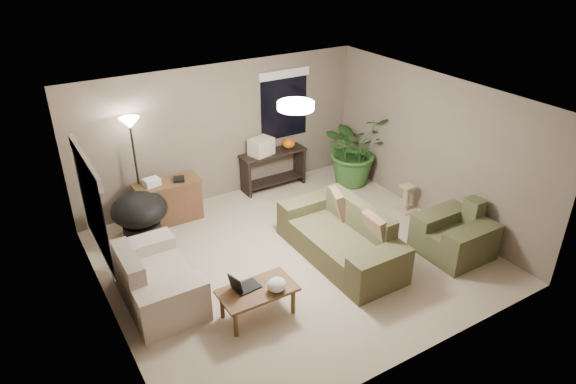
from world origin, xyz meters
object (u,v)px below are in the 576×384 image
coffee_table (258,293)px  console_table (273,167)px  floor_lamp (132,136)px  houseplant (354,156)px  main_sofa (342,240)px  armchair (454,236)px  cat_scratching_post (406,200)px  papasan_chair (140,214)px  loveseat (155,281)px  desk (169,201)px

coffee_table → console_table: console_table is taller
floor_lamp → houseplant: 4.24m
main_sofa → console_table: main_sofa is taller
armchair → console_table: bearing=110.2°
cat_scratching_post → coffee_table: bearing=-163.2°
papasan_chair → floor_lamp: 1.25m
console_table → floor_lamp: size_ratio=0.68×
armchair → main_sofa: bearing=152.1°
loveseat → papasan_chair: loveseat is taller
loveseat → floor_lamp: (0.48, 2.11, 1.30)m
floor_lamp → cat_scratching_post: size_ratio=3.82×
console_table → papasan_chair: 2.81m
armchair → desk: 4.73m
desk → main_sofa: bearing=-52.2°
coffee_table → papasan_chair: papasan_chair is taller
console_table → cat_scratching_post: (1.56, -2.05, -0.22)m
desk → floor_lamp: bearing=158.7°
coffee_table → desk: bearing=92.6°
main_sofa → papasan_chair: (-2.48, 2.10, 0.17)m
desk → houseplant: 3.67m
armchair → cat_scratching_post: armchair is taller
console_table → houseplant: houseplant is taller
floor_lamp → desk: bearing=-21.3°
armchair → coffee_table: bearing=174.8°
loveseat → coffee_table: bearing=-44.3°
main_sofa → houseplant: houseplant is taller
desk → floor_lamp: (-0.43, 0.17, 1.22)m
desk → cat_scratching_post: size_ratio=2.20×
coffee_table → cat_scratching_post: bearing=16.8°
papasan_chair → floor_lamp: (0.17, 0.49, 1.13)m
console_table → papasan_chair: papasan_chair is taller
loveseat → floor_lamp: 2.52m
houseplant → floor_lamp: bearing=171.5°
loveseat → armchair: (4.34, -1.31, 0.00)m
papasan_chair → loveseat: bearing=-100.8°
main_sofa → houseplant: 2.66m
main_sofa → cat_scratching_post: size_ratio=4.40×
main_sofa → desk: main_sofa is taller
coffee_table → houseplant: (3.51, 2.51, 0.20)m
console_table → papasan_chair: size_ratio=1.23×
armchair → houseplant: houseplant is taller
houseplant → cat_scratching_post: 1.47m
loveseat → desk: (0.90, 1.94, 0.08)m
main_sofa → loveseat: size_ratio=1.37×
papasan_chair → floor_lamp: bearing=71.0°
armchair → houseplant: (0.20, 2.81, 0.26)m
papasan_chair → cat_scratching_post: size_ratio=2.11×
main_sofa → loveseat: 2.83m
floor_lamp → cat_scratching_post: (4.16, -2.03, -1.38)m
loveseat → papasan_chair: 1.65m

